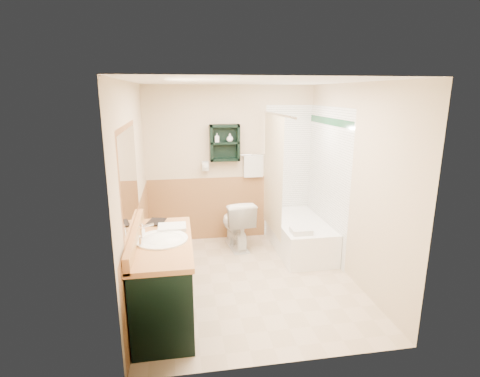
# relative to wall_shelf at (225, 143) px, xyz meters

# --- Properties ---
(floor) EXTENTS (3.00, 3.00, 0.00)m
(floor) POSITION_rel_wall_shelf_xyz_m (0.10, -1.41, -1.55)
(floor) COLOR #CBB294
(floor) RESTS_ON ground
(back_wall) EXTENTS (2.60, 0.04, 2.40)m
(back_wall) POSITION_rel_wall_shelf_xyz_m (0.10, 0.11, -0.35)
(back_wall) COLOR beige
(back_wall) RESTS_ON ground
(left_wall) EXTENTS (0.04, 3.00, 2.40)m
(left_wall) POSITION_rel_wall_shelf_xyz_m (-1.22, -1.41, -0.35)
(left_wall) COLOR beige
(left_wall) RESTS_ON ground
(right_wall) EXTENTS (0.04, 3.00, 2.40)m
(right_wall) POSITION_rel_wall_shelf_xyz_m (1.42, -1.41, -0.35)
(right_wall) COLOR beige
(right_wall) RESTS_ON ground
(ceiling) EXTENTS (2.60, 3.00, 0.04)m
(ceiling) POSITION_rel_wall_shelf_xyz_m (0.10, -1.41, 0.87)
(ceiling) COLOR white
(ceiling) RESTS_ON back_wall
(wainscot_left) EXTENTS (2.98, 2.98, 1.00)m
(wainscot_left) POSITION_rel_wall_shelf_xyz_m (-1.19, -1.41, -1.05)
(wainscot_left) COLOR #AB7245
(wainscot_left) RESTS_ON left_wall
(wainscot_back) EXTENTS (2.58, 2.58, 1.00)m
(wainscot_back) POSITION_rel_wall_shelf_xyz_m (0.10, 0.08, -1.05)
(wainscot_back) COLOR #AB7245
(wainscot_back) RESTS_ON back_wall
(mirror_frame) EXTENTS (1.30, 1.30, 1.00)m
(mirror_frame) POSITION_rel_wall_shelf_xyz_m (-1.17, -1.96, -0.05)
(mirror_frame) COLOR brown
(mirror_frame) RESTS_ON left_wall
(mirror_glass) EXTENTS (1.20, 1.20, 0.90)m
(mirror_glass) POSITION_rel_wall_shelf_xyz_m (-1.17, -1.96, -0.05)
(mirror_glass) COLOR white
(mirror_glass) RESTS_ON left_wall
(tile_right) EXTENTS (1.50, 1.50, 2.10)m
(tile_right) POSITION_rel_wall_shelf_xyz_m (1.38, -0.66, -0.50)
(tile_right) COLOR white
(tile_right) RESTS_ON right_wall
(tile_back) EXTENTS (0.95, 0.95, 2.10)m
(tile_back) POSITION_rel_wall_shelf_xyz_m (1.13, 0.07, -0.50)
(tile_back) COLOR white
(tile_back) RESTS_ON back_wall
(tile_accent) EXTENTS (1.50, 1.50, 0.10)m
(tile_accent) POSITION_rel_wall_shelf_xyz_m (1.37, -0.66, 0.35)
(tile_accent) COLOR #144626
(tile_accent) RESTS_ON right_wall
(wall_shelf) EXTENTS (0.45, 0.15, 0.55)m
(wall_shelf) POSITION_rel_wall_shelf_xyz_m (0.00, 0.00, 0.00)
(wall_shelf) COLOR black
(wall_shelf) RESTS_ON back_wall
(hair_dryer) EXTENTS (0.10, 0.24, 0.18)m
(hair_dryer) POSITION_rel_wall_shelf_xyz_m (-0.30, 0.02, -0.35)
(hair_dryer) COLOR silver
(hair_dryer) RESTS_ON back_wall
(towel_bar) EXTENTS (0.40, 0.06, 0.40)m
(towel_bar) POSITION_rel_wall_shelf_xyz_m (0.45, 0.04, -0.20)
(towel_bar) COLOR silver
(towel_bar) RESTS_ON back_wall
(curtain_rod) EXTENTS (0.03, 1.60, 0.03)m
(curtain_rod) POSITION_rel_wall_shelf_xyz_m (0.63, -0.66, 0.45)
(curtain_rod) COLOR silver
(curtain_rod) RESTS_ON back_wall
(shower_curtain) EXTENTS (1.05, 1.05, 1.70)m
(shower_curtain) POSITION_rel_wall_shelf_xyz_m (0.63, -0.48, -0.40)
(shower_curtain) COLOR beige
(shower_curtain) RESTS_ON curtain_rod
(vanity) EXTENTS (0.59, 1.36, 0.86)m
(vanity) POSITION_rel_wall_shelf_xyz_m (-0.89, -2.03, -1.12)
(vanity) COLOR black
(vanity) RESTS_ON ground
(bathtub) EXTENTS (0.70, 1.50, 0.47)m
(bathtub) POSITION_rel_wall_shelf_xyz_m (1.03, -0.55, -1.32)
(bathtub) COLOR white
(bathtub) RESTS_ON ground
(toilet) EXTENTS (0.51, 0.80, 0.74)m
(toilet) POSITION_rel_wall_shelf_xyz_m (0.12, -0.33, -1.18)
(toilet) COLOR white
(toilet) RESTS_ON ground
(counter_towel) EXTENTS (0.29, 0.23, 0.04)m
(counter_towel) POSITION_rel_wall_shelf_xyz_m (-0.80, -1.73, -0.67)
(counter_towel) COLOR silver
(counter_towel) RESTS_ON vanity
(vanity_book) EXTENTS (0.18, 0.07, 0.24)m
(vanity_book) POSITION_rel_wall_shelf_xyz_m (-1.06, -1.49, -0.57)
(vanity_book) COLOR black
(vanity_book) RESTS_ON vanity
(tub_towel) EXTENTS (0.26, 0.22, 0.07)m
(tub_towel) POSITION_rel_wall_shelf_xyz_m (0.87, -1.11, -1.05)
(tub_towel) COLOR silver
(tub_towel) RESTS_ON bathtub
(soap_bottle_a) EXTENTS (0.07, 0.14, 0.06)m
(soap_bottle_a) POSITION_rel_wall_shelf_xyz_m (-0.12, -0.01, 0.05)
(soap_bottle_a) COLOR white
(soap_bottle_a) RESTS_ON wall_shelf
(soap_bottle_b) EXTENTS (0.14, 0.15, 0.10)m
(soap_bottle_b) POSITION_rel_wall_shelf_xyz_m (0.08, -0.01, 0.06)
(soap_bottle_b) COLOR white
(soap_bottle_b) RESTS_ON wall_shelf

